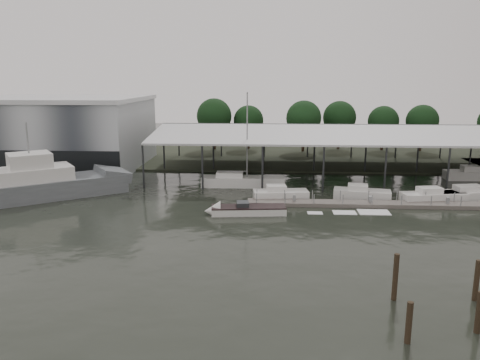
{
  "coord_description": "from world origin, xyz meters",
  "views": [
    {
      "loc": [
        3.12,
        -38.53,
        13.32
      ],
      "look_at": [
        0.16,
        10.57,
        2.5
      ],
      "focal_mm": 35.0,
      "sensor_mm": 36.0,
      "label": 1
    }
  ],
  "objects": [
    {
      "name": "ground",
      "position": [
        0.0,
        0.0,
        0.0
      ],
      "size": [
        200.0,
        200.0,
        0.0
      ],
      "primitive_type": "plane",
      "color": "black",
      "rests_on": "ground"
    },
    {
      "name": "land_strip_far",
      "position": [
        0.0,
        42.0,
        0.1
      ],
      "size": [
        140.0,
        30.0,
        0.3
      ],
      "color": "#35392A",
      "rests_on": "ground"
    },
    {
      "name": "storage_warehouse",
      "position": [
        -28.0,
        29.94,
        5.29
      ],
      "size": [
        24.5,
        20.5,
        10.5
      ],
      "color": "#B0B6BB",
      "rests_on": "ground"
    },
    {
      "name": "covered_boat_shed",
      "position": [
        17.0,
        28.0,
        6.13
      ],
      "size": [
        58.24,
        24.0,
        6.96
      ],
      "color": "silver",
      "rests_on": "ground"
    },
    {
      "name": "floating_dock",
      "position": [
        15.0,
        10.0,
        0.2
      ],
      "size": [
        28.0,
        2.0,
        1.4
      ],
      "color": "#69645D",
      "rests_on": "ground"
    },
    {
      "name": "grey_trawler",
      "position": [
        -22.07,
        11.34,
        1.58
      ],
      "size": [
        18.22,
        15.07,
        8.84
      ],
      "rotation": [
        0.0,
        0.0,
        0.62
      ],
      "color": "slate",
      "rests_on": "ground"
    },
    {
      "name": "white_sailboat",
      "position": [
        -0.13,
        18.36,
        0.64
      ],
      "size": [
        10.34,
        2.83,
        11.8
      ],
      "rotation": [
        0.0,
        0.0,
        0.02
      ],
      "color": "silver",
      "rests_on": "ground"
    },
    {
      "name": "speedboat_underway",
      "position": [
        0.62,
        6.16,
        0.39
      ],
      "size": [
        19.04,
        4.02,
        2.0
      ],
      "rotation": [
        0.0,
        0.0,
        3.25
      ],
      "color": "silver",
      "rests_on": "ground"
    },
    {
      "name": "moored_cruiser_0",
      "position": [
        4.54,
        12.01,
        0.61
      ],
      "size": [
        6.26,
        2.92,
        1.7
      ],
      "rotation": [
        0.0,
        0.0,
        0.12
      ],
      "color": "silver",
      "rests_on": "ground"
    },
    {
      "name": "moored_cruiser_1",
      "position": [
        13.63,
        12.9,
        0.61
      ],
      "size": [
        6.5,
        3.31,
        1.7
      ],
      "rotation": [
        0.0,
        0.0,
        -0.19
      ],
      "color": "silver",
      "rests_on": "ground"
    },
    {
      "name": "moored_cruiser_2",
      "position": [
        21.17,
        12.01,
        0.61
      ],
      "size": [
        7.25,
        3.38,
        1.7
      ],
      "rotation": [
        0.0,
        0.0,
        0.17
      ],
      "color": "silver",
      "rests_on": "ground"
    },
    {
      "name": "moored_cruiser_3",
      "position": [
        25.78,
        13.17,
        0.61
      ],
      "size": [
        8.64,
        3.64,
        1.7
      ],
      "rotation": [
        0.0,
        0.0,
        0.18
      ],
      "color": "silver",
      "rests_on": "ground"
    },
    {
      "name": "mooring_pilings",
      "position": [
        13.18,
        -15.58,
        1.01
      ],
      "size": [
        5.77,
        9.33,
        3.57
      ],
      "color": "#36281B",
      "rests_on": "ground"
    },
    {
      "name": "horizon_tree_line",
      "position": [
        21.28,
        47.51,
        5.8
      ],
      "size": [
        69.94,
        9.72,
        9.62
      ],
      "color": "black",
      "rests_on": "ground"
    }
  ]
}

